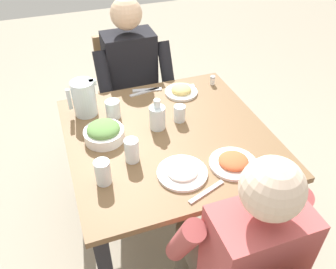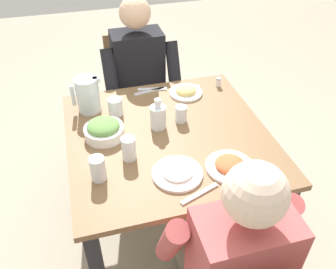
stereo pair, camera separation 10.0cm
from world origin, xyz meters
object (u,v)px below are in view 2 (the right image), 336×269
object	(u,v)px
diner_near	(142,84)
salt_shaker	(218,82)
chair_near	(137,88)
plate_rice_curry	(230,165)
oil_carafe	(158,118)
diner_far	(226,255)
water_glass_far_right	(129,148)
water_glass_near_left	(181,114)
water_pitcher	(88,95)
salad_bowl	(104,129)
plate_fries	(186,91)
water_glass_near_right	(115,107)
water_glass_center	(98,169)
dining_table	(168,151)
plate_yoghurt	(177,172)

from	to	relation	value
diner_near	salt_shaker	bearing A→B (deg)	145.23
chair_near	plate_rice_curry	size ratio (longest dim) A/B	4.05
chair_near	oil_carafe	distance (m)	0.83
diner_far	water_glass_far_right	xyz separation A→B (m)	(0.26, -0.53, 0.14)
water_glass_near_left	salt_shaker	xyz separation A→B (m)	(-0.32, -0.27, -0.02)
water_pitcher	salad_bowl	xyz separation A→B (m)	(-0.05, 0.25, -0.05)
diner_far	plate_fries	world-z (taller)	diner_far
water_glass_near_right	water_glass_near_left	bearing A→B (deg)	155.02
water_glass_near_left	water_glass_center	xyz separation A→B (m)	(0.46, 0.30, 0.01)
chair_near	plate_rice_curry	xyz separation A→B (m)	(-0.19, 1.15, 0.25)
dining_table	plate_yoghurt	bearing A→B (deg)	82.46
water_glass_near_left	water_glass_far_right	size ratio (longest dim) A/B	0.76
plate_yoghurt	oil_carafe	xyz separation A→B (m)	(-0.00, -0.35, 0.04)
water_glass_near_right	salt_shaker	size ratio (longest dim) A/B	1.76
chair_near	diner_near	xyz separation A→B (m)	(0.00, 0.20, 0.15)
plate_yoghurt	salt_shaker	size ratio (longest dim) A/B	4.06
diner_near	water_glass_near_right	size ratio (longest dim) A/B	12.29
water_glass_far_right	salt_shaker	distance (m)	0.79
chair_near	diner_far	world-z (taller)	diner_far
salad_bowl	water_glass_center	distance (m)	0.29
water_pitcher	water_glass_near_right	size ratio (longest dim) A/B	2.00
water_pitcher	water_glass_far_right	bearing A→B (deg)	107.18
water_glass_near_right	oil_carafe	bearing A→B (deg)	138.57
salad_bowl	plate_fries	size ratio (longest dim) A/B	1.03
diner_far	plate_rice_curry	size ratio (longest dim) A/B	5.43
water_glass_near_right	salt_shaker	world-z (taller)	water_glass_near_right
water_glass_near_left	oil_carafe	distance (m)	0.13
diner_near	salt_shaker	distance (m)	0.51
dining_table	water_glass_far_right	xyz separation A→B (m)	(0.22, 0.12, 0.16)
water_pitcher	plate_yoghurt	world-z (taller)	water_pitcher
salad_bowl	plate_yoghurt	size ratio (longest dim) A/B	0.88
water_glass_near_right	dining_table	bearing A→B (deg)	132.85
salad_bowl	plate_rice_curry	distance (m)	0.62
water_pitcher	plate_rice_curry	distance (m)	0.83
water_glass_center	water_glass_far_right	xyz separation A→B (m)	(-0.15, -0.09, 0.00)
dining_table	plate_fries	xyz separation A→B (m)	(-0.20, -0.33, 0.12)
diner_near	plate_yoghurt	world-z (taller)	diner_near
dining_table	plate_fries	bearing A→B (deg)	-120.51
salad_bowl	oil_carafe	distance (m)	0.27
plate_rice_curry	salt_shaker	distance (m)	0.70
water_glass_center	water_glass_far_right	world-z (taller)	same
water_pitcher	salt_shaker	size ratio (longest dim) A/B	3.52
water_glass_far_right	salad_bowl	bearing A→B (deg)	-64.86
water_glass_near_left	water_glass_far_right	distance (m)	0.37
chair_near	water_glass_near_right	bearing A→B (deg)	69.91
plate_yoghurt	diner_near	bearing A→B (deg)	-92.50
diner_near	diner_far	size ratio (longest dim) A/B	1.00
water_pitcher	oil_carafe	size ratio (longest dim) A/B	1.16
plate_rice_curry	oil_carafe	bearing A→B (deg)	-58.39
oil_carafe	plate_fries	bearing A→B (deg)	-131.27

